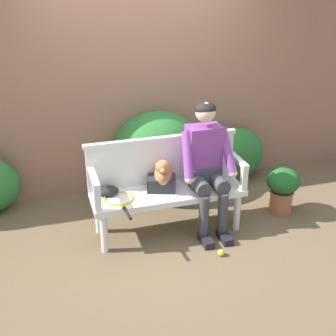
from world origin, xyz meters
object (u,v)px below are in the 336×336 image
garden_bench (168,196)px  tennis_racket (119,200)px  potted_plant (282,187)px  dog_on_bench (163,174)px  tennis_ball (221,253)px  person_seated (206,162)px  baseball_glove (108,191)px  sports_bag (161,183)px

garden_bench → tennis_racket: 0.52m
garden_bench → potted_plant: bearing=0.2°
dog_on_bench → tennis_ball: bearing=-55.4°
garden_bench → potted_plant: (1.31, 0.00, -0.09)m
person_seated → potted_plant: 1.01m
baseball_glove → tennis_ball: (0.95, -0.66, -0.48)m
tennis_ball → potted_plant: bearing=31.2°
dog_on_bench → tennis_racket: 0.50m
garden_bench → person_seated: (0.39, -0.01, 0.34)m
baseball_glove → potted_plant: 1.91m
dog_on_bench → potted_plant: 1.40m
sports_bag → potted_plant: 1.38m
garden_bench → dog_on_bench: (-0.05, 0.01, 0.25)m
person_seated → dog_on_bench: bearing=177.3°
sports_bag → tennis_racket: bearing=-167.7°
dog_on_bench → tennis_racket: size_ratio=0.66×
baseball_glove → tennis_ball: bearing=-22.0°
dog_on_bench → tennis_ball: (0.40, -0.58, -0.62)m
baseball_glove → tennis_ball: baseball_glove is taller
garden_bench → tennis_ball: 0.77m
person_seated → garden_bench: bearing=178.5°
tennis_racket → potted_plant: potted_plant is taller
dog_on_bench → tennis_racket: bearing=-171.3°
sports_bag → tennis_ball: bearing=-56.0°
garden_bench → sports_bag: size_ratio=5.50×
baseball_glove → dog_on_bench: bearing=4.9°
garden_bench → person_seated: bearing=-1.5°
person_seated → sports_bag: person_seated is taller
person_seated → baseball_glove: person_seated is taller
garden_bench → tennis_ball: (0.36, -0.57, -0.37)m
tennis_racket → tennis_ball: bearing=-30.7°
garden_bench → dog_on_bench: size_ratio=4.13×
tennis_ball → potted_plant: (0.95, 0.58, 0.28)m
dog_on_bench → baseball_glove: (-0.55, 0.08, -0.14)m
tennis_racket → baseball_glove: (-0.09, 0.15, 0.04)m
dog_on_bench → sports_bag: 0.12m
baseball_glove → tennis_racket: bearing=-46.6°
baseball_glove → sports_bag: size_ratio=0.79×
garden_bench → potted_plant: potted_plant is taller
tennis_ball → potted_plant: size_ratio=0.13×
tennis_racket → sports_bag: 0.46m
potted_plant → garden_bench: bearing=-179.8°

